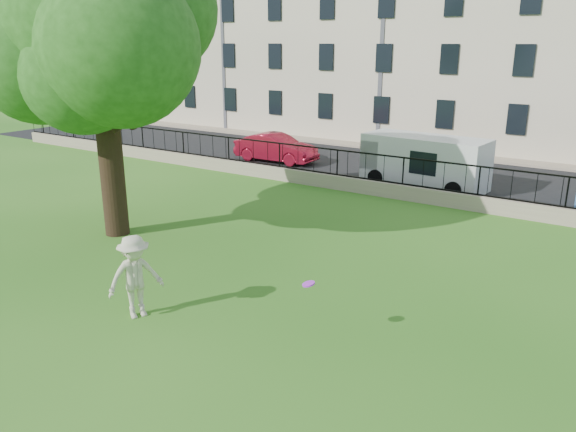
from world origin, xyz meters
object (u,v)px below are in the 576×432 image
Objects in this scene: red_sedan at (276,148)px; white_van at (424,162)px; frisbee at (309,284)px; man at (135,277)px; tree at (97,26)px.

white_van is at bearing -97.93° from red_sedan.
frisbee is 18.80m from red_sedan.
white_van is (8.46, -0.86, 0.37)m from red_sedan.
tree is at bearing 78.78° from man.
tree reaches higher than white_van.
red_sedan is at bearing 126.80° from frisbee.
tree is 13.93m from red_sedan.
man is 17.81m from red_sedan.
red_sedan is (-2.14, 12.47, -5.82)m from tree.
tree reaches higher than frisbee.
man is 15.41m from white_van.
frisbee is 14.46m from white_van.
man is at bearing -89.36° from white_van.
frisbee is at bearing -74.10° from white_van.
tree is 36.68× the size of frisbee.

